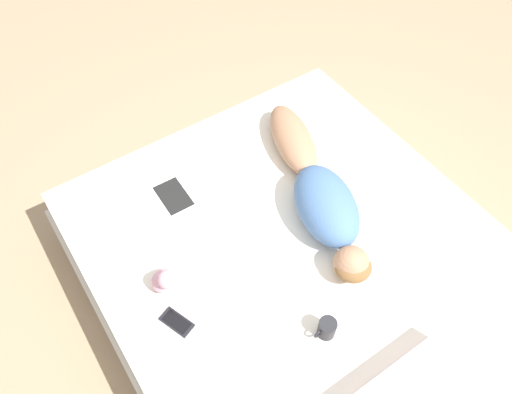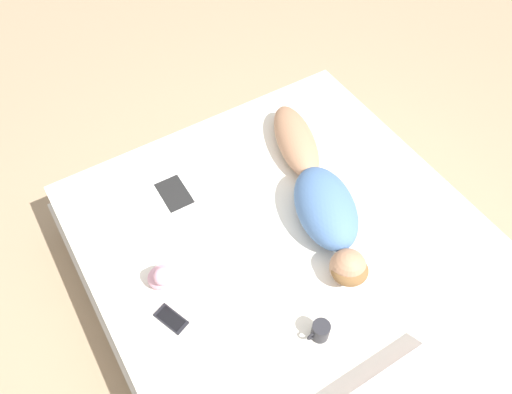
{
  "view_description": "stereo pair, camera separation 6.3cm",
  "coord_description": "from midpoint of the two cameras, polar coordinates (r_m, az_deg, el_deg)",
  "views": [
    {
      "loc": [
        0.89,
        0.91,
        2.57
      ],
      "look_at": [
        0.02,
        -0.39,
        0.52
      ],
      "focal_mm": 35.0,
      "sensor_mm": 36.0,
      "label": 1
    },
    {
      "loc": [
        0.84,
        0.94,
        2.57
      ],
      "look_at": [
        0.02,
        -0.39,
        0.52
      ],
      "focal_mm": 35.0,
      "sensor_mm": 36.0,
      "label": 2
    }
  ],
  "objects": [
    {
      "name": "ground_plane",
      "position": [
        2.87,
        4.08,
        -11.28
      ],
      "size": [
        12.0,
        12.0,
        0.0
      ],
      "primitive_type": "plane",
      "color": "#9E8466"
    },
    {
      "name": "bed",
      "position": [
        2.66,
        4.37,
        -9.09
      ],
      "size": [
        1.94,
        2.21,
        0.47
      ],
      "color": "beige",
      "rests_on": "ground_plane"
    },
    {
      "name": "person",
      "position": [
        2.56,
        6.41,
        0.76
      ],
      "size": [
        0.55,
        1.21,
        0.23
      ],
      "rotation": [
        0.0,
        0.0,
        -0.31
      ],
      "color": "#A37556",
      "rests_on": "bed"
    },
    {
      "name": "open_magazine",
      "position": [
        2.7,
        -8.15,
        1.01
      ],
      "size": [
        0.43,
        0.32,
        0.01
      ],
      "rotation": [
        0.0,
        0.0,
        -0.01
      ],
      "color": "white",
      "rests_on": "bed"
    },
    {
      "name": "coffee_mug",
      "position": [
        2.24,
        7.26,
        -14.66
      ],
      "size": [
        0.11,
        0.08,
        0.1
      ],
      "color": "#232328",
      "rests_on": "bed"
    },
    {
      "name": "cell_phone",
      "position": [
        2.31,
        -9.85,
        -13.92
      ],
      "size": [
        0.13,
        0.17,
        0.01
      ],
      "rotation": [
        0.0,
        0.0,
        0.37
      ],
      "color": "black",
      "rests_on": "bed"
    },
    {
      "name": "plush_toy",
      "position": [
        2.33,
        -11.06,
        -9.34
      ],
      "size": [
        0.13,
        0.15,
        0.18
      ],
      "color": "#DB9EB2",
      "rests_on": "bed"
    }
  ]
}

